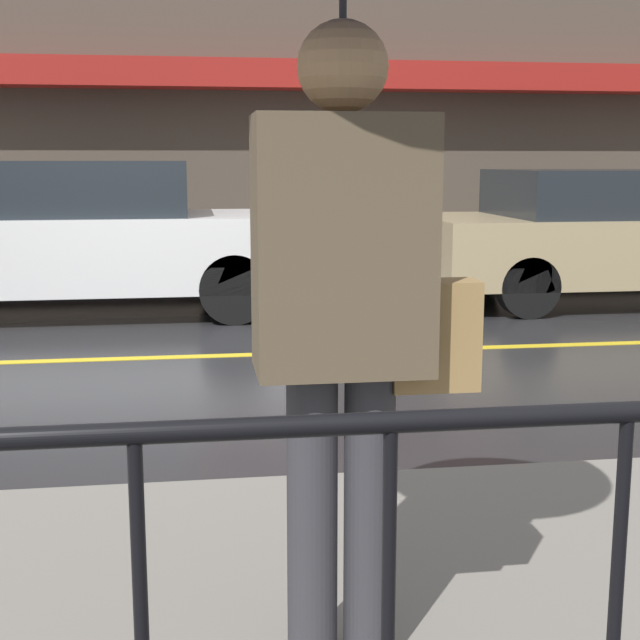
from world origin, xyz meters
name	(u,v)px	position (x,y,z in m)	size (l,w,h in m)	color
ground_plane	(156,358)	(0.00, 0.00, 0.00)	(80.00, 80.00, 0.00)	#262628
sidewalk_far	(167,282)	(0.00, 4.00, 0.06)	(28.00, 1.74, 0.12)	slate
lane_marking	(156,357)	(0.00, 0.00, 0.00)	(25.20, 0.12, 0.01)	gold
building_storefront	(161,37)	(0.00, 5.00, 3.09)	(28.00, 0.85, 6.23)	#4C4238
pedestrian	(345,55)	(0.69, -4.66, 1.80)	(1.02, 1.02, 2.17)	#333338
car_white	(80,237)	(-0.79, 2.16, 0.78)	(4.64, 1.71, 1.53)	silver
car_tan	(613,235)	(4.86, 2.16, 0.73)	(4.26, 1.89, 1.44)	tan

